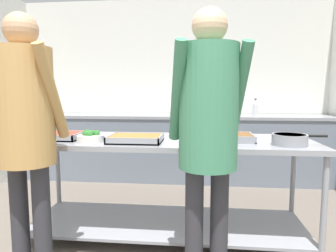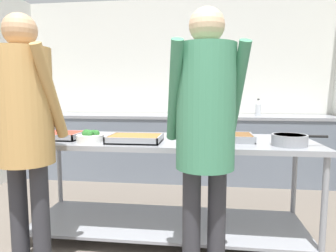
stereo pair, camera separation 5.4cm
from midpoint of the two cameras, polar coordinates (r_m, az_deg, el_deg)
wall_rear at (r=4.66m, az=0.52°, el=7.25°), size 4.72×0.06×2.65m
back_counter at (r=4.37m, az=0.06°, el=-3.99°), size 4.56×0.65×0.94m
serving_counter at (r=2.60m, az=-0.83°, el=-8.56°), size 2.42×0.82×0.87m
serving_tray_vegetables at (r=2.73m, az=-20.99°, el=-1.78°), size 0.42×0.32×0.05m
broccoli_bowl at (r=2.45m, az=-15.18°, el=-2.11°), size 0.21×0.21×0.10m
serving_tray_roast at (r=2.41m, az=-6.82°, el=-2.44°), size 0.42×0.32×0.05m
plate_stack at (r=2.76m, az=2.82°, el=-1.04°), size 0.27×0.27×0.07m
serving_tray_greens at (r=2.52m, az=10.88°, el=-2.11°), size 0.39×0.34×0.05m
sauce_pan at (r=2.41m, az=21.59°, el=-2.36°), size 0.40×0.26×0.08m
guest_serving_left at (r=2.11m, az=-26.16°, el=1.00°), size 0.47×0.36×1.75m
guest_serving_right at (r=1.81m, az=6.82°, el=0.89°), size 0.51×0.42×1.75m
water_bottle at (r=4.34m, az=15.94°, el=3.34°), size 0.07×0.07×0.24m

